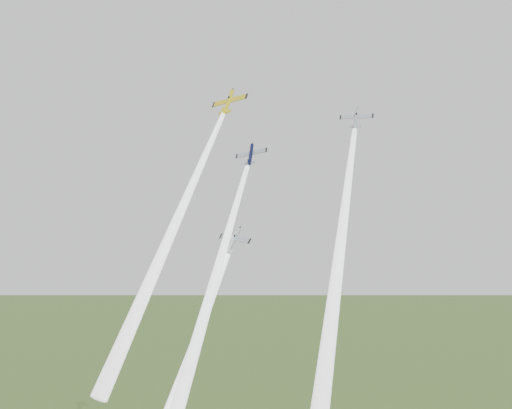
# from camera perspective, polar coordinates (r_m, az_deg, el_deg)

# --- Properties ---
(plane_yellow) EXTENTS (9.34, 6.43, 8.79)m
(plane_yellow) POSITION_cam_1_polar(r_m,az_deg,el_deg) (135.98, -2.45, 9.11)
(plane_yellow) COLOR yellow
(smoke_trail_yellow) EXTENTS (4.47, 37.48, 52.54)m
(smoke_trail_yellow) POSITION_cam_1_polar(r_m,az_deg,el_deg) (117.09, -7.64, -2.74)
(smoke_trail_yellow) COLOR white
(plane_navy) EXTENTS (7.95, 5.33, 7.14)m
(plane_navy) POSITION_cam_1_polar(r_m,az_deg,el_deg) (128.84, -0.46, 4.49)
(plane_navy) COLOR black
(smoke_trail_navy) EXTENTS (7.06, 40.53, 56.99)m
(smoke_trail_navy) POSITION_cam_1_polar(r_m,az_deg,el_deg) (109.44, -4.69, -10.06)
(smoke_trail_navy) COLOR white
(plane_silver_right) EXTENTS (7.12, 5.54, 6.01)m
(plane_silver_right) POSITION_cam_1_polar(r_m,az_deg,el_deg) (125.21, 8.89, 7.64)
(plane_silver_right) COLOR #B2B9C0
(smoke_trail_silver_right) EXTENTS (8.66, 35.74, 50.17)m
(smoke_trail_silver_right) POSITION_cam_1_polar(r_m,az_deg,el_deg) (104.81, 7.33, -5.07)
(smoke_trail_silver_right) COLOR white
(plane_silver_low) EXTENTS (7.56, 4.86, 6.90)m
(plane_silver_low) POSITION_cam_1_polar(r_m,az_deg,el_deg) (117.57, -2.01, -3.18)
(plane_silver_low) COLOR #A3AAB0
(smoke_trail_silver_low) EXTENTS (4.54, 34.27, 47.87)m
(smoke_trail_silver_low) POSITION_cam_1_polar(r_m,az_deg,el_deg) (106.27, -7.48, -17.19)
(smoke_trail_silver_low) COLOR white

